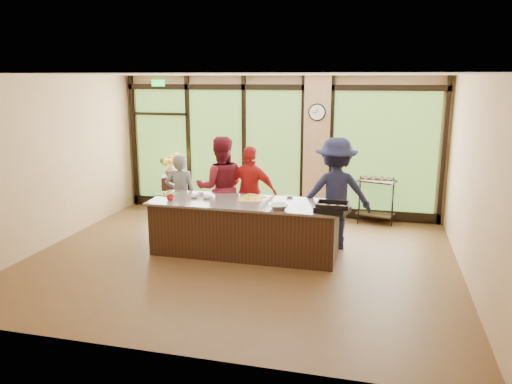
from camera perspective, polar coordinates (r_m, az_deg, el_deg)
The scene contains 25 objects.
floor at distance 8.39m, azimuth -1.81°, elevation -7.68°, with size 7.00×7.00×0.00m, color brown.
ceiling at distance 7.85m, azimuth -1.97°, elevation 13.28°, with size 7.00×7.00×0.00m, color silver.
back_wall at distance 10.86m, azimuth 2.51°, elevation 5.26°, with size 7.00×7.00×0.00m, color tan.
left_wall at distance 9.55m, azimuth -22.55°, elevation 3.21°, with size 6.00×6.00×0.00m, color tan.
right_wall at distance 7.79m, azimuth 23.69°, elevation 1.09°, with size 6.00×6.00×0.00m, color tan.
window_wall at distance 10.80m, azimuth 3.30°, elevation 4.65°, with size 6.90×0.12×3.00m.
island_base at distance 8.52m, azimuth -1.28°, elevation -4.22°, with size 3.10×1.00×0.88m, color black.
countertop at distance 8.39m, azimuth -1.29°, elevation -1.21°, with size 3.20×1.10×0.04m, color #70655C.
wall_clock at distance 10.51m, azimuth 6.99°, elevation 9.03°, with size 0.36×0.04×0.36m.
cook_left at distance 9.52m, azimuth -8.61°, elevation -0.35°, with size 0.57×0.38×1.57m, color slate.
cook_midleft at distance 9.28m, azimuth -4.05°, elevation 0.51°, with size 0.93×0.72×1.91m, color maroon.
cook_midright at distance 9.17m, azimuth -0.61°, elevation -0.16°, with size 1.02×0.43×1.75m, color #A91A1A.
cook_right at distance 8.80m, azimuth 9.08°, elevation -0.18°, with size 1.26×0.73×1.96m, color #181A36.
roasting_pan at distance 7.79m, azimuth 8.73°, elevation -2.00°, with size 0.49×0.38×0.09m, color black.
mixing_bowl at distance 7.91m, azimuth 2.59°, elevation -1.67°, with size 0.31×0.31×0.08m, color silver.
cutting_board_left at distance 9.04m, azimuth -10.20°, elevation -0.21°, with size 0.41×0.30×0.01m, color #488631.
cutting_board_center at distance 8.48m, azimuth -0.68°, elevation -0.87°, with size 0.42×0.31×0.01m, color gold.
cutting_board_right at distance 8.70m, azimuth -0.32°, elevation -0.52°, with size 0.38×0.28×0.01m, color gold.
prep_bowl_near at distance 8.70m, azimuth -7.06°, elevation -0.51°, with size 0.14×0.14×0.04m, color white.
prep_bowl_mid at distance 8.61m, azimuth -5.61°, elevation -0.60°, with size 0.15×0.15×0.05m, color white.
prep_bowl_far at distance 8.69m, azimuth 3.89°, elevation -0.50°, with size 0.14×0.14×0.03m, color white.
red_ramekin at distance 8.56m, azimuth -9.79°, elevation -0.66°, with size 0.12×0.12×0.09m, color red.
flower_stand at distance 11.19m, azimuth -9.61°, elevation -0.30°, with size 0.42×0.42×0.84m, color black.
flower_vase at distance 11.08m, azimuth -9.71°, elevation 2.51°, with size 0.26×0.26×0.28m, color #8E6F4D.
bar_cart at distance 10.56m, azimuth 13.58°, elevation -0.29°, with size 0.82×0.61×1.00m.
Camera 1 is at (2.18, -7.54, 2.96)m, focal length 35.00 mm.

